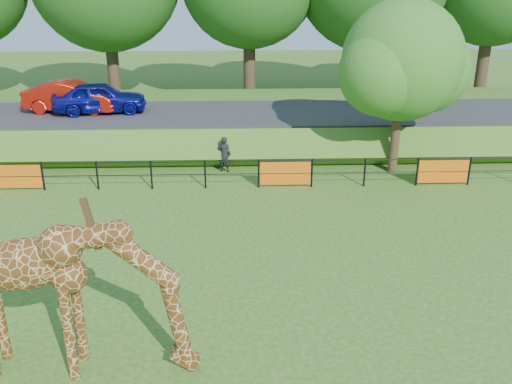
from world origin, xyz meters
TOP-DOWN VIEW (x-y plane):
  - ground at (0.00, 0.00)m, footprint 90.00×90.00m
  - giraffe at (-2.00, -2.22)m, footprint 4.81×1.18m
  - perimeter_fence at (0.00, 8.00)m, footprint 28.07×0.10m
  - embankment at (0.00, 15.50)m, footprint 40.00×9.00m
  - road at (0.00, 14.00)m, footprint 40.00×5.00m
  - car_blue at (-5.10, 14.21)m, footprint 4.39×2.25m
  - car_red at (-6.44, 14.43)m, footprint 4.50×2.07m
  - visitor at (0.69, 9.84)m, footprint 0.61×0.48m
  - tree_east at (7.60, 9.63)m, footprint 5.40×4.71m

SIDE VIEW (x-z plane):
  - ground at x=0.00m, z-range 0.00..0.00m
  - perimeter_fence at x=0.00m, z-range 0.00..1.10m
  - embankment at x=0.00m, z-range 0.00..1.30m
  - visitor at x=0.69m, z-range 0.00..1.46m
  - road at x=0.00m, z-range 1.30..1.42m
  - giraffe at x=-2.00m, z-range 0.00..3.40m
  - car_blue at x=-5.10m, z-range 1.42..2.85m
  - car_red at x=-6.44m, z-range 1.42..2.85m
  - tree_east at x=7.60m, z-range 0.90..7.66m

